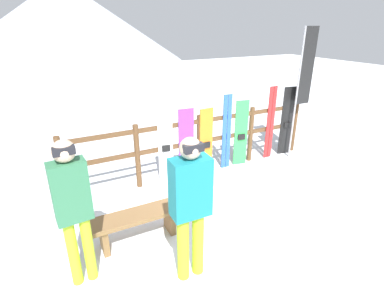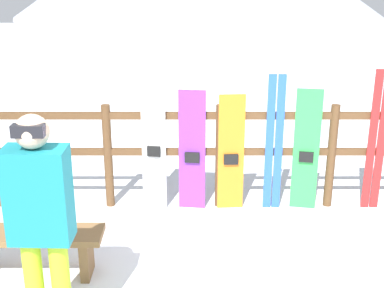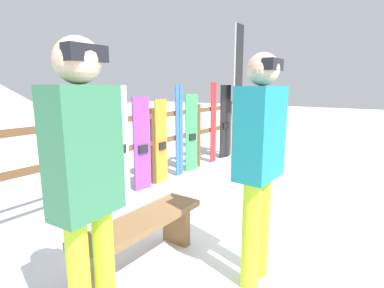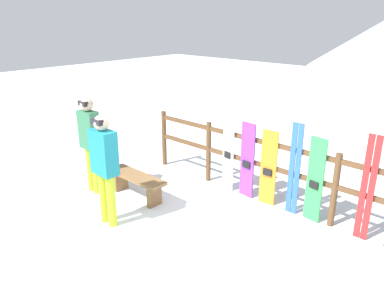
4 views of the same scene
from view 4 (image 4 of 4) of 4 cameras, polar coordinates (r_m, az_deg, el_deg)
ground_plane at (r=5.67m, az=-0.30°, el=-15.16°), size 40.00×40.00×0.00m
fence at (r=6.71m, az=10.94°, el=-2.87°), size 5.22×0.10×1.22m
bench at (r=6.92m, az=-8.46°, el=-5.58°), size 1.27×0.36×0.45m
person_teal at (r=5.87m, az=-13.18°, el=-2.75°), size 0.44×0.25×1.80m
person_plaid_green at (r=7.05m, az=-15.35°, el=1.03°), size 0.39×0.24×1.81m
snowboard_white at (r=7.03m, az=5.56°, el=-1.05°), size 0.27×0.09×1.57m
snowboard_purple at (r=6.82m, az=8.42°, el=-2.53°), size 0.30×0.08×1.41m
snowboard_orange at (r=6.62m, az=11.56°, el=-3.65°), size 0.30×0.07×1.36m
ski_pair_blue at (r=6.37m, az=15.35°, el=-3.77°), size 0.20×0.02×1.58m
snowboard_green at (r=6.26m, az=18.22°, el=-5.31°), size 0.29×0.09×1.42m
ski_pair_red at (r=5.98m, az=25.18°, el=-6.20°), size 0.19×0.02×1.64m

